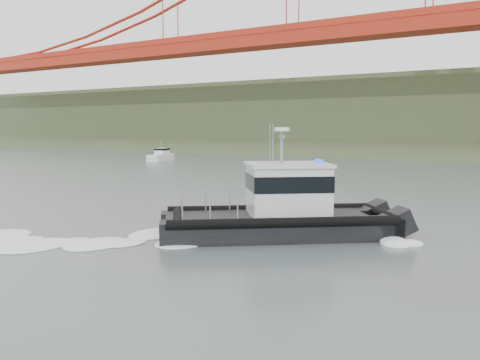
% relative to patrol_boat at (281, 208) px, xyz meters
% --- Properties ---
extents(ground, '(400.00, 400.00, 0.00)m').
position_rel_patrol_boat_xyz_m(ground, '(-5.37, -6.49, -1.40)').
color(ground, '#4A5855').
rests_on(ground, ground).
extents(patrol_boat, '(11.54, 10.62, 5.60)m').
position_rel_patrol_boat_xyz_m(patrol_boat, '(0.00, 0.00, 0.00)').
color(patrol_boat, black).
rests_on(patrol_boat, ground).
extents(motorboat, '(3.32, 6.25, 3.27)m').
position_rel_patrol_boat_xyz_m(motorboat, '(-45.34, 42.25, -0.59)').
color(motorboat, silver).
rests_on(motorboat, ground).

